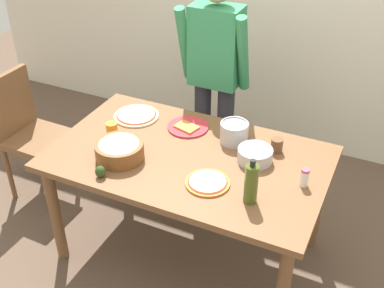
{
  "coord_description": "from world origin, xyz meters",
  "views": [
    {
      "loc": [
        1.0,
        -2.08,
        2.37
      ],
      "look_at": [
        0.0,
        0.05,
        0.81
      ],
      "focal_mm": 45.31,
      "sensor_mm": 36.0,
      "label": 1
    }
  ],
  "objects": [
    {
      "name": "avocado",
      "position": [
        -0.35,
        -0.39,
        0.8
      ],
      "size": [
        0.06,
        0.06,
        0.07
      ],
      "primitive_type": "ellipsoid",
      "color": "#2D4219",
      "rests_on": "dining_table"
    },
    {
      "name": "cup_small_brown",
      "position": [
        0.45,
        0.26,
        0.8
      ],
      "size": [
        0.07,
        0.07,
        0.08
      ],
      "primitive_type": "cylinder",
      "color": "brown",
      "rests_on": "dining_table"
    },
    {
      "name": "mixing_bowl_steel",
      "position": [
        0.37,
        0.11,
        0.8
      ],
      "size": [
        0.2,
        0.2,
        0.08
      ],
      "color": "#B7B7BC",
      "rests_on": "dining_table"
    },
    {
      "name": "ground",
      "position": [
        0.0,
        0.0,
        0.0
      ],
      "size": [
        8.0,
        8.0,
        0.0
      ],
      "primitive_type": "plane",
      "color": "brown"
    },
    {
      "name": "pizza_raw_on_board",
      "position": [
        -0.5,
        0.26,
        0.77
      ],
      "size": [
        0.3,
        0.3,
        0.02
      ],
      "color": "beige",
      "rests_on": "dining_table"
    },
    {
      "name": "person_cook",
      "position": [
        -0.16,
        0.76,
        0.94
      ],
      "size": [
        0.49,
        0.25,
        1.62
      ],
      "color": "#2D2D38",
      "rests_on": "ground"
    },
    {
      "name": "pizza_cooked_on_tray",
      "position": [
        0.21,
        -0.19,
        0.77
      ],
      "size": [
        0.24,
        0.24,
        0.02
      ],
      "color": "#C67A33",
      "rests_on": "dining_table"
    },
    {
      "name": "dining_table",
      "position": [
        0.0,
        0.0,
        0.67
      ],
      "size": [
        1.6,
        0.96,
        0.76
      ],
      "color": "brown",
      "rests_on": "ground"
    },
    {
      "name": "olive_oil_bottle",
      "position": [
        0.46,
        -0.23,
        0.87
      ],
      "size": [
        0.07,
        0.07,
        0.26
      ],
      "color": "#47561E",
      "rests_on": "dining_table"
    },
    {
      "name": "salt_shaker",
      "position": [
        0.67,
        0.01,
        0.81
      ],
      "size": [
        0.04,
        0.04,
        0.11
      ],
      "color": "white",
      "rests_on": "dining_table"
    },
    {
      "name": "cup_orange",
      "position": [
        -0.52,
        -0.0,
        0.8
      ],
      "size": [
        0.07,
        0.07,
        0.08
      ],
      "primitive_type": "cylinder",
      "color": "orange",
      "rests_on": "dining_table"
    },
    {
      "name": "chair_wooden_left",
      "position": [
        -1.32,
        0.09,
        0.54
      ],
      "size": [
        0.41,
        0.41,
        0.95
      ],
      "color": "brown",
      "rests_on": "ground"
    },
    {
      "name": "popcorn_bowl",
      "position": [
        -0.35,
        -0.19,
        0.82
      ],
      "size": [
        0.28,
        0.28,
        0.11
      ],
      "color": "brown",
      "rests_on": "dining_table"
    },
    {
      "name": "plate_with_slice",
      "position": [
        -0.13,
        0.27,
        0.77
      ],
      "size": [
        0.26,
        0.26,
        0.02
      ],
      "color": "red",
      "rests_on": "dining_table"
    },
    {
      "name": "steel_pot",
      "position": [
        0.18,
        0.25,
        0.83
      ],
      "size": [
        0.17,
        0.17,
        0.13
      ],
      "color": "#B7B7BC",
      "rests_on": "dining_table"
    }
  ]
}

